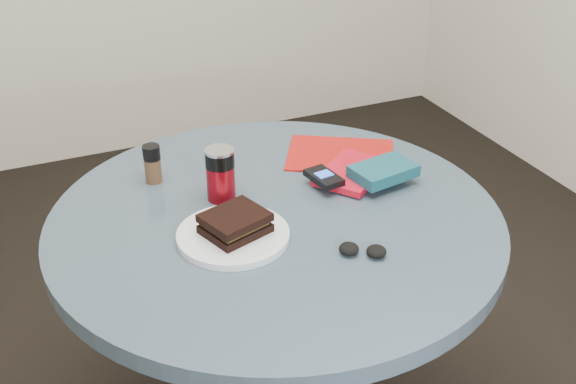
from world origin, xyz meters
name	(u,v)px	position (x,y,z in m)	size (l,w,h in m)	color
table	(276,275)	(0.00, 0.00, 0.59)	(1.00, 1.00, 0.75)	black
plate	(233,235)	(-0.12, -0.05, 0.76)	(0.24, 0.24, 0.02)	silver
sandwich	(235,223)	(-0.11, -0.05, 0.79)	(0.15, 0.14, 0.04)	black
soda_can	(221,174)	(-0.08, 0.12, 0.81)	(0.07, 0.07, 0.12)	maroon
pepper_grinder	(152,163)	(-0.21, 0.25, 0.80)	(0.04, 0.04, 0.09)	#4B3420
magazine	(340,155)	(0.26, 0.20, 0.75)	(0.27, 0.20, 0.00)	#9E110E
red_book	(352,172)	(0.24, 0.09, 0.76)	(0.19, 0.13, 0.02)	#AA0D1E
novel	(383,171)	(0.28, 0.02, 0.79)	(0.15, 0.10, 0.03)	#114352
mp3_player	(324,177)	(0.15, 0.06, 0.78)	(0.07, 0.10, 0.02)	black
headphones	(363,250)	(0.10, -0.21, 0.76)	(0.10, 0.09, 0.02)	black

